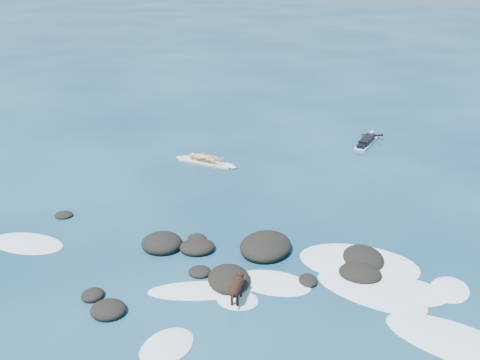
% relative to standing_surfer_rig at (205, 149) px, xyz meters
% --- Properties ---
extents(ground, '(160.00, 160.00, 0.00)m').
position_rel_standing_surfer_rig_xyz_m(ground, '(2.92, -7.28, -0.65)').
color(ground, '#0A2642').
rests_on(ground, ground).
extents(reef_rocks, '(11.08, 7.31, 0.61)m').
position_rel_standing_surfer_rig_xyz_m(reef_rocks, '(3.95, -7.28, -0.53)').
color(reef_rocks, black).
rests_on(reef_rocks, ground).
extents(breaking_foam, '(15.40, 6.73, 0.12)m').
position_rel_standing_surfer_rig_xyz_m(breaking_foam, '(5.87, -7.68, -0.64)').
color(breaking_foam, white).
rests_on(breaking_foam, ground).
extents(standing_surfer_rig, '(2.89, 0.88, 1.65)m').
position_rel_standing_surfer_rig_xyz_m(standing_surfer_rig, '(0.00, 0.00, 0.00)').
color(standing_surfer_rig, '#EEE9BF').
rests_on(standing_surfer_rig, ground).
extents(paddling_surfer_rig, '(1.20, 2.47, 0.43)m').
position_rel_standing_surfer_rig_xyz_m(paddling_surfer_rig, '(6.33, 4.44, -0.50)').
color(paddling_surfer_rig, silver).
rests_on(paddling_surfer_rig, ground).
extents(dog, '(0.32, 1.11, 0.70)m').
position_rel_standing_surfer_rig_xyz_m(dog, '(4.07, -8.83, -0.19)').
color(dog, black).
rests_on(dog, ground).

